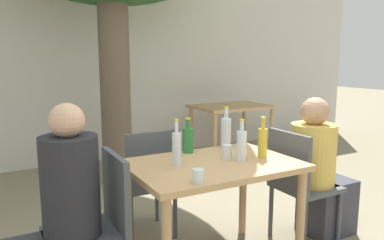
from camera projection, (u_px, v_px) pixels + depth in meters
cafe_building_wall at (92, 64)px, 5.27m from camera, size 10.00×0.08×2.80m
dining_table_front at (213, 178)px, 2.58m from camera, size 1.13×0.78×0.78m
dining_table_back at (231, 112)px, 5.68m from camera, size 1.13×0.82×0.78m
patio_chair_0 at (98, 221)px, 2.22m from camera, size 0.44×0.44×0.92m
patio_chair_1 at (298, 179)px, 2.98m from camera, size 0.44×0.44×0.92m
patio_chair_2 at (148, 177)px, 3.03m from camera, size 0.44×0.44×0.92m
person_seated_0 at (56, 225)px, 2.11m from camera, size 0.56×0.32×1.24m
person_seated_1 at (319, 174)px, 3.09m from camera, size 0.58×0.36×1.18m
water_bottle_0 at (226, 132)px, 2.96m from camera, size 0.08×0.08×0.33m
oil_cruet_1 at (263, 142)px, 2.67m from camera, size 0.07×0.07×0.29m
water_bottle_2 at (242, 145)px, 2.58m from camera, size 0.07×0.07×0.29m
water_bottle_3 at (177, 148)px, 2.45m from camera, size 0.06×0.06×0.31m
green_bottle_4 at (188, 139)px, 2.81m from camera, size 0.08×0.08×0.27m
drinking_glass_0 at (198, 176)px, 2.13m from camera, size 0.07×0.07×0.08m
drinking_glass_1 at (227, 152)px, 2.63m from camera, size 0.07×0.07×0.10m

